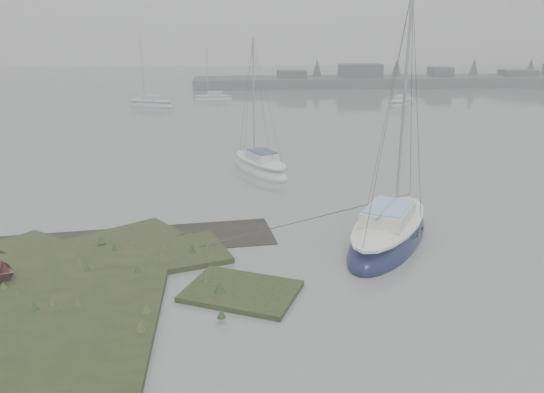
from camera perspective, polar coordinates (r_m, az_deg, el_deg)
The scene contains 7 objects.
ground at distance 46.64m, azimuth -5.32°, elevation 7.44°, with size 160.00×160.00×0.00m, color slate.
far_shoreline at distance 82.61m, azimuth 13.97°, elevation 12.04°, with size 60.00×8.00×4.15m.
sailboat_main at distance 21.77m, azimuth 12.42°, elevation -4.00°, with size 5.99×7.54×10.42m.
sailboat_white at distance 31.81m, azimuth -1.29°, elevation 3.19°, with size 4.12×6.19×8.34m.
sailboat_far_a at distance 60.23m, azimuth -12.90°, elevation 9.63°, with size 6.04×4.31×8.19m.
sailboat_far_b at distance 61.54m, azimuth 13.85°, elevation 9.71°, with size 4.92×5.15×7.57m.
sailboat_far_c at distance 64.54m, azimuth -6.31°, elevation 10.43°, with size 4.70×1.63×6.60m.
Camera 1 is at (0.07, -15.91, 8.20)m, focal length 35.00 mm.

